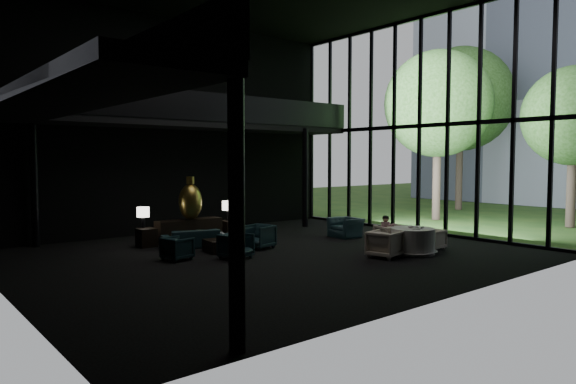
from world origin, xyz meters
TOP-DOWN VIEW (x-y plane):
  - floor at (0.00, 0.00)m, footprint 14.00×12.00m
  - wall_back at (0.00, 6.00)m, footprint 14.00×0.04m
  - wall_front at (0.00, -6.00)m, footprint 14.00×0.04m
  - curtain_wall at (6.95, 0.00)m, footprint 0.20×12.00m
  - mezzanine_left at (-6.00, 0.00)m, footprint 2.00×12.00m
  - mezzanine_back at (1.00, 5.00)m, footprint 12.00×2.00m
  - railing_left at (-5.00, 0.00)m, footprint 0.06×12.00m
  - railing_back at (1.00, 4.00)m, footprint 12.00×0.06m
  - column_sw at (-5.00, -5.70)m, footprint 0.24×0.24m
  - column_nw at (-5.00, 5.70)m, footprint 0.24×0.24m
  - column_ne at (4.80, 4.00)m, footprint 0.24×0.24m
  - tree_near at (11.00, 2.00)m, footprint 4.80×4.80m
  - tree_mid at (13.00, -3.00)m, footprint 4.00×4.00m
  - tree_far at (16.00, 4.00)m, footprint 5.60×5.60m
  - console at (-0.70, 3.67)m, footprint 2.31×0.52m
  - bronze_urn at (-0.70, 3.55)m, footprint 0.78×0.78m
  - side_table_left at (-2.30, 3.50)m, footprint 0.53×0.53m
  - table_lamp_left at (-2.30, 3.72)m, footprint 0.39×0.39m
  - side_table_right at (0.90, 3.66)m, footprint 0.52×0.52m
  - table_lamp_right at (0.90, 3.74)m, footprint 0.42×0.42m
  - sofa at (-1.17, 2.49)m, footprint 1.90×0.99m
  - lounge_armchair_west at (-2.54, 0.95)m, footprint 0.71×0.74m
  - lounge_armchair_east at (0.25, 0.99)m, footprint 0.95×0.99m
  - lounge_armchair_south at (-1.19, 0.08)m, footprint 0.94×0.91m
  - window_armchair at (4.02, 0.92)m, footprint 0.72×1.06m
  - coffee_table at (-0.96, 1.27)m, footprint 0.92×0.92m
  - dining_table at (3.24, -2.56)m, footprint 1.44×1.44m
  - dining_chair_north at (3.33, -1.67)m, footprint 1.07×1.04m
  - dining_chair_east at (4.26, -2.49)m, footprint 0.58×0.62m
  - dining_chair_west at (2.15, -2.42)m, footprint 0.98×1.02m
  - child at (3.21, -1.56)m, footprint 0.27×0.27m
  - plate_a at (3.16, -2.75)m, footprint 0.33×0.33m
  - plate_b at (3.50, -2.42)m, footprint 0.23×0.23m
  - saucer at (3.41, -2.58)m, footprint 0.18×0.18m
  - coffee_cup at (3.46, -2.72)m, footprint 0.08×0.08m
  - cereal_bowl at (3.22, -2.50)m, footprint 0.17×0.17m
  - cream_pot at (3.29, -2.82)m, footprint 0.07×0.07m

SIDE VIEW (x-z plane):
  - floor at x=0.00m, z-range -0.01..0.01m
  - coffee_table at x=-0.96m, z-range 0.00..0.37m
  - side_table_right at x=0.90m, z-range 0.00..0.57m
  - side_table_left at x=-2.30m, z-range 0.00..0.58m
  - dining_chair_east at x=4.26m, z-range 0.00..0.60m
  - lounge_armchair_west at x=-2.54m, z-range 0.00..0.64m
  - dining_table at x=3.24m, z-range -0.05..0.70m
  - sofa at x=-1.17m, z-range 0.00..0.71m
  - console at x=-0.70m, z-range 0.00..0.73m
  - lounge_armchair_south at x=-1.19m, z-range 0.00..0.78m
  - lounge_armchair_east at x=0.25m, z-range 0.00..0.85m
  - dining_chair_north at x=3.33m, z-range 0.00..0.88m
  - window_armchair at x=4.02m, z-range 0.00..0.89m
  - dining_chair_west at x=2.15m, z-range 0.00..0.90m
  - child at x=3.21m, z-range 0.45..1.04m
  - saucer at x=3.41m, z-range 0.75..0.76m
  - plate_b at x=3.50m, z-range 0.75..0.76m
  - plate_a at x=3.16m, z-range 0.75..0.77m
  - cream_pot at x=3.29m, z-range 0.75..0.82m
  - coffee_cup at x=3.46m, z-range 0.76..0.82m
  - cereal_bowl at x=3.22m, z-range 0.75..0.83m
  - table_lamp_left at x=-2.30m, z-range 0.73..1.38m
  - table_lamp_right at x=0.90m, z-range 0.72..1.43m
  - bronze_urn at x=-0.70m, z-range 0.63..2.08m
  - column_sw at x=-5.00m, z-range 0.00..4.00m
  - column_nw at x=-5.00m, z-range 0.00..4.00m
  - column_ne at x=4.80m, z-range 0.00..4.00m
  - wall_back at x=0.00m, z-range 0.00..8.00m
  - wall_front at x=0.00m, z-range 0.00..8.00m
  - curtain_wall at x=6.95m, z-range 0.00..8.00m
  - mezzanine_left at x=-6.00m, z-range 3.88..4.12m
  - mezzanine_back at x=1.00m, z-range 3.88..4.12m
  - tree_mid at x=13.00m, z-range 1.23..7.73m
  - railing_left at x=-5.00m, z-range 4.10..5.10m
  - railing_back at x=1.00m, z-range 4.10..5.10m
  - tree_near at x=11.00m, z-range 1.41..9.06m
  - tree_far at x=16.00m, z-range 1.59..10.39m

